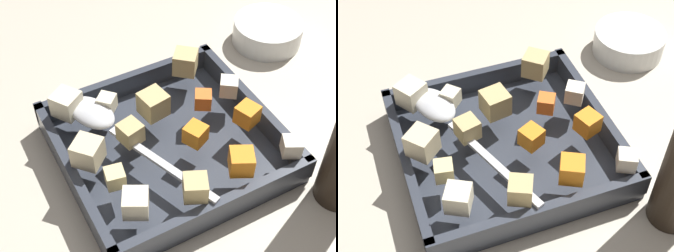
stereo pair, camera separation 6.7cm
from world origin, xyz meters
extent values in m
plane|color=#BCB29E|center=(0.00, 0.00, 0.00)|extent=(4.00, 4.00, 0.00)
cube|color=#333842|center=(-0.01, 0.00, 0.01)|extent=(0.28, 0.27, 0.01)
cube|color=#333842|center=(-0.01, -0.13, 0.03)|extent=(0.28, 0.01, 0.03)
cube|color=#333842|center=(-0.01, 0.12, 0.03)|extent=(0.28, 0.01, 0.03)
cube|color=#333842|center=(-0.15, 0.00, 0.03)|extent=(0.01, 0.27, 0.03)
cube|color=#333842|center=(0.13, 0.00, 0.03)|extent=(0.01, 0.27, 0.03)
cube|color=orange|center=(0.09, -0.04, 0.06)|extent=(0.03, 0.03, 0.03)
cube|color=orange|center=(0.06, 0.02, 0.06)|extent=(0.03, 0.03, 0.02)
cube|color=orange|center=(0.04, -0.10, 0.06)|extent=(0.04, 0.04, 0.03)
cube|color=orange|center=(0.01, -0.03, 0.06)|extent=(0.03, 0.03, 0.03)
cube|color=tan|center=(-0.03, -0.11, 0.06)|extent=(0.04, 0.04, 0.03)
cube|color=beige|center=(-0.10, -0.09, 0.06)|extent=(0.04, 0.04, 0.03)
cube|color=beige|center=(-0.06, 0.07, 0.06)|extent=(0.03, 0.03, 0.02)
cube|color=beige|center=(-0.11, 0.09, 0.07)|extent=(0.05, 0.05, 0.03)
cube|color=tan|center=(-0.06, 0.01, 0.06)|extent=(0.03, 0.03, 0.03)
cube|color=#E0CC89|center=(-0.11, -0.05, 0.06)|extent=(0.03, 0.03, 0.02)
cube|color=beige|center=(-0.12, 0.00, 0.07)|extent=(0.05, 0.05, 0.03)
cube|color=tan|center=(-0.01, 0.04, 0.07)|extent=(0.04, 0.04, 0.03)
cube|color=tan|center=(0.07, 0.09, 0.06)|extent=(0.05, 0.05, 0.03)
cube|color=silver|center=(0.10, 0.02, 0.06)|extent=(0.03, 0.03, 0.02)
cube|color=silver|center=(0.11, -0.11, 0.06)|extent=(0.03, 0.03, 0.02)
ellipsoid|color=silver|center=(-0.09, 0.07, 0.06)|extent=(0.07, 0.09, 0.02)
cube|color=silver|center=(-0.04, -0.05, 0.05)|extent=(0.07, 0.17, 0.01)
cylinder|color=silver|center=(0.26, 0.14, 0.02)|extent=(0.12, 0.12, 0.04)
camera|label=1|loc=(-0.23, -0.40, 0.55)|focal=54.36mm
camera|label=2|loc=(-0.16, -0.43, 0.55)|focal=54.36mm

